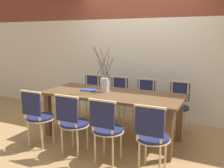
% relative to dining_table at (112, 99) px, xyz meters
% --- Properties ---
extents(ground_plane, '(16.00, 16.00, 0.00)m').
position_rel_dining_table_xyz_m(ground_plane, '(0.00, 0.00, -0.66)').
color(ground_plane, '#A87F51').
extents(wall_rear, '(12.00, 0.06, 3.20)m').
position_rel_dining_table_xyz_m(wall_rear, '(0.00, 1.29, 0.94)').
color(wall_rear, beige).
rests_on(wall_rear, ground_plane).
extents(dining_table, '(2.25, 0.93, 0.76)m').
position_rel_dining_table_xyz_m(dining_table, '(0.00, 0.00, 0.00)').
color(dining_table, brown).
rests_on(dining_table, ground_plane).
extents(chair_near_leftend, '(0.42, 0.42, 0.89)m').
position_rel_dining_table_xyz_m(chair_near_leftend, '(-0.88, -0.76, -0.17)').
color(chair_near_leftend, '#1E234C').
rests_on(chair_near_leftend, ground_plane).
extents(chair_near_left, '(0.42, 0.42, 0.89)m').
position_rel_dining_table_xyz_m(chair_near_left, '(-0.25, -0.76, -0.17)').
color(chair_near_left, '#1E234C').
rests_on(chair_near_left, ground_plane).
extents(chair_near_center, '(0.42, 0.42, 0.89)m').
position_rel_dining_table_xyz_m(chair_near_center, '(0.28, -0.76, -0.17)').
color(chair_near_center, '#1E234C').
rests_on(chair_near_center, ground_plane).
extents(chair_near_right, '(0.42, 0.42, 0.89)m').
position_rel_dining_table_xyz_m(chair_near_right, '(0.90, -0.76, -0.17)').
color(chair_near_right, '#1E234C').
rests_on(chair_near_right, ground_plane).
extents(chair_far_leftend, '(0.42, 0.42, 0.89)m').
position_rel_dining_table_xyz_m(chair_far_leftend, '(-0.87, 0.76, -0.17)').
color(chair_far_leftend, '#1E234C').
rests_on(chair_far_leftend, ground_plane).
extents(chair_far_left, '(0.42, 0.42, 0.89)m').
position_rel_dining_table_xyz_m(chair_far_left, '(-0.26, 0.76, -0.17)').
color(chair_far_left, '#1E234C').
rests_on(chair_far_left, ground_plane).
extents(chair_far_center, '(0.42, 0.42, 0.89)m').
position_rel_dining_table_xyz_m(chair_far_center, '(0.29, 0.76, -0.17)').
color(chair_far_center, '#1E234C').
rests_on(chair_far_center, ground_plane).
extents(chair_far_right, '(0.42, 0.42, 0.89)m').
position_rel_dining_table_xyz_m(chair_far_right, '(0.91, 0.76, -0.17)').
color(chair_far_right, '#1E234C').
rests_on(chair_far_right, ground_plane).
extents(vase_centerpiece, '(0.33, 0.33, 0.75)m').
position_rel_dining_table_xyz_m(vase_centerpiece, '(-0.15, 0.04, 0.23)').
color(vase_centerpiece, silver).
rests_on(vase_centerpiece, dining_table).
extents(book_stack, '(0.26, 0.18, 0.02)m').
position_rel_dining_table_xyz_m(book_stack, '(-0.44, 0.01, 0.11)').
color(book_stack, '#234C8C').
rests_on(book_stack, dining_table).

